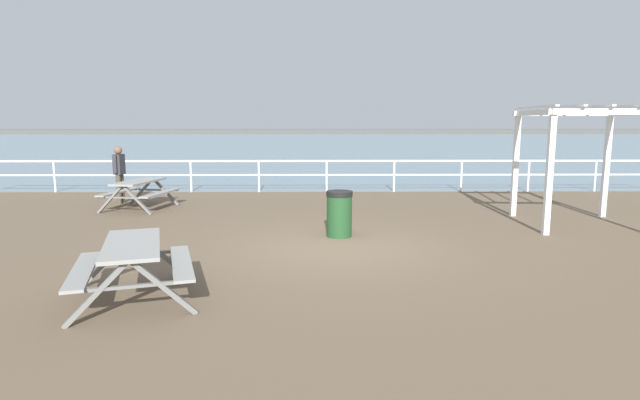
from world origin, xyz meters
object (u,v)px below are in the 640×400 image
picnic_table_near_right (133,257)px  visitor (119,171)px  lattice_pergola (583,138)px  litter_bin (339,214)px  picnic_table_mid_centre (139,188)px

picnic_table_near_right → visitor: (-3.25, 8.20, 0.36)m
picnic_table_near_right → lattice_pergola: bearing=-77.0°
lattice_pergola → litter_bin: 5.85m
litter_bin → visitor: bearing=144.2°
visitor → litter_bin: (6.18, -4.45, -0.47)m
lattice_pergola → litter_bin: size_ratio=2.86×
picnic_table_near_right → litter_bin: size_ratio=2.27×
visitor → litter_bin: 7.63m
picnic_table_mid_centre → visitor: visitor is taller
picnic_table_near_right → lattice_pergola: size_ratio=0.79×
visitor → lattice_pergola: (11.72, -3.32, 1.05)m
picnic_table_mid_centre → picnic_table_near_right: bearing=-151.0°
picnic_table_mid_centre → visitor: (-0.89, 0.98, 0.36)m
picnic_table_near_right → litter_bin: (2.93, 3.75, -0.10)m
picnic_table_mid_centre → litter_bin: bearing=-112.3°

